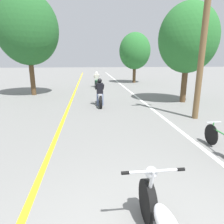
# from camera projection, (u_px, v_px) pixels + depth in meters

# --- Properties ---
(lane_stripe_center) EXTENTS (0.14, 48.00, 0.01)m
(lane_stripe_center) POSITION_uv_depth(u_px,v_px,m) (73.00, 96.00, 13.75)
(lane_stripe_center) COLOR yellow
(lane_stripe_center) RESTS_ON ground
(lane_stripe_edge) EXTENTS (0.14, 48.00, 0.01)m
(lane_stripe_edge) POSITION_uv_depth(u_px,v_px,m) (134.00, 94.00, 14.22)
(lane_stripe_edge) COLOR white
(lane_stripe_edge) RESTS_ON ground
(utility_pole) EXTENTS (1.10, 0.24, 6.56)m
(utility_pole) POSITION_uv_depth(u_px,v_px,m) (204.00, 34.00, 7.67)
(utility_pole) COLOR brown
(utility_pole) RESTS_ON ground
(roadside_tree_right_near) EXTENTS (3.25, 2.92, 5.41)m
(roadside_tree_right_near) POSITION_uv_depth(u_px,v_px,m) (188.00, 39.00, 10.86)
(roadside_tree_right_near) COLOR #513A23
(roadside_tree_right_near) RESTS_ON ground
(roadside_tree_right_far) EXTENTS (3.19, 2.88, 5.06)m
(roadside_tree_right_far) POSITION_uv_depth(u_px,v_px,m) (135.00, 51.00, 20.44)
(roadside_tree_right_far) COLOR #513A23
(roadside_tree_right_far) RESTS_ON ground
(roadside_tree_left) EXTENTS (3.99, 3.59, 6.63)m
(roadside_tree_left) POSITION_uv_depth(u_px,v_px,m) (27.00, 29.00, 12.97)
(roadside_tree_left) COLOR #513A23
(roadside_tree_left) RESTS_ON ground
(motorcycle_rider_lead) EXTENTS (0.50, 2.02, 1.46)m
(motorcycle_rider_lead) POSITION_uv_depth(u_px,v_px,m) (100.00, 95.00, 10.77)
(motorcycle_rider_lead) COLOR black
(motorcycle_rider_lead) RESTS_ON ground
(motorcycle_rider_far) EXTENTS (0.50, 2.03, 1.38)m
(motorcycle_rider_far) POSITION_uv_depth(u_px,v_px,m) (97.00, 81.00, 17.84)
(motorcycle_rider_far) COLOR black
(motorcycle_rider_far) RESTS_ON ground
(bicycle_parked) EXTENTS (0.44, 1.60, 0.72)m
(bicycle_parked) POSITION_uv_depth(u_px,v_px,m) (222.00, 140.00, 5.36)
(bicycle_parked) COLOR black
(bicycle_parked) RESTS_ON ground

